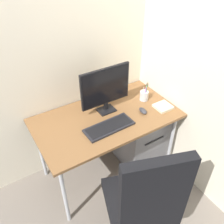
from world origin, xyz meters
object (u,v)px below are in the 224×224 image
monitor (106,88)px  pen_holder (144,96)px  filing_cabinet (139,135)px  office_chair (144,202)px  keyboard (109,127)px  notebook (163,107)px  mouse (143,111)px

monitor → pen_holder: bearing=-7.6°
monitor → filing_cabinet: bearing=-12.6°
office_chair → keyboard: bearing=79.9°
office_chair → filing_cabinet: bearing=53.9°
office_chair → notebook: bearing=41.9°
mouse → keyboard: bearing=-170.9°
pen_holder → notebook: size_ratio=1.07×
pen_holder → notebook: bearing=-70.4°
office_chair → mouse: size_ratio=11.33×
notebook → monitor: bearing=152.0°
keyboard → pen_holder: pen_holder is taller
office_chair → keyboard: (0.12, 0.67, 0.17)m
keyboard → mouse: mouse is taller
monitor → notebook: monitor is taller
office_chair → pen_holder: (0.65, 0.86, 0.21)m
filing_cabinet → pen_holder: size_ratio=3.60×
filing_cabinet → notebook: (0.12, -0.18, 0.47)m
filing_cabinet → mouse: mouse is taller
office_chair → pen_holder: size_ratio=7.02×
filing_cabinet → pen_holder: (0.04, 0.03, 0.51)m
pen_holder → notebook: (0.07, -0.21, -0.04)m
notebook → pen_holder: bearing=109.8°
keyboard → pen_holder: size_ratio=2.66×
monitor → keyboard: 0.36m
filing_cabinet → monitor: 0.80m
pen_holder → mouse: bearing=-130.2°
notebook → filing_cabinet: bearing=123.4°
filing_cabinet → monitor: size_ratio=1.24×
office_chair → filing_cabinet: size_ratio=1.95×
filing_cabinet → keyboard: bearing=-162.2°
office_chair → monitor: bearing=75.9°
monitor → mouse: 0.42m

